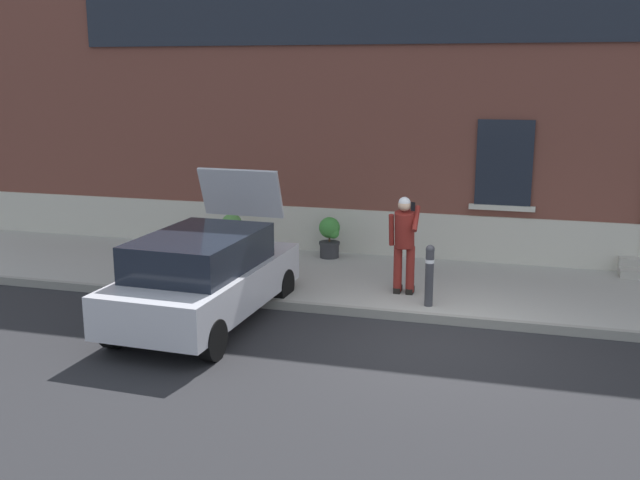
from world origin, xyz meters
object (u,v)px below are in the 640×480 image
object	(u,v)px
planter_charcoal	(330,236)
hatchback_car_silver	(205,275)
planter_terracotta	(232,232)
bollard_near_person	(429,273)
person_on_phone	(404,239)

from	to	relation	value
planter_charcoal	hatchback_car_silver	bearing A→B (deg)	-102.97
planter_charcoal	planter_terracotta	bearing A→B (deg)	-175.41
hatchback_car_silver	bollard_near_person	distance (m)	3.68
planter_terracotta	planter_charcoal	size ratio (longest dim) A/B	1.00
person_on_phone	planter_charcoal	world-z (taller)	person_on_phone
planter_charcoal	bollard_near_person	bearing A→B (deg)	-48.08
hatchback_car_silver	bollard_near_person	xyz separation A→B (m)	(3.39, 1.42, -0.09)
person_on_phone	planter_charcoal	distance (m)	2.95
planter_terracotta	planter_charcoal	xyz separation A→B (m)	(2.12, 0.17, 0.00)
bollard_near_person	planter_terracotta	xyz separation A→B (m)	(-4.56, 2.54, -0.11)
person_on_phone	planter_terracotta	size ratio (longest dim) A/B	2.03
hatchback_car_silver	person_on_phone	bearing A→B (deg)	34.30
person_on_phone	planter_terracotta	bearing A→B (deg)	144.77
hatchback_car_silver	planter_charcoal	world-z (taller)	hatchback_car_silver
hatchback_car_silver	person_on_phone	distance (m)	3.49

